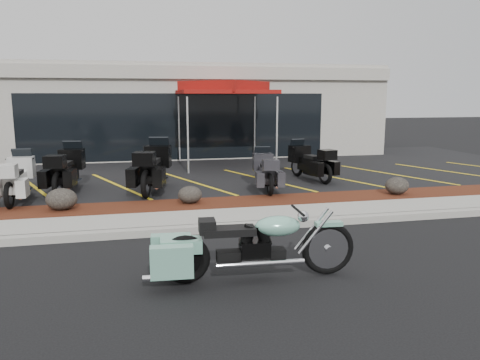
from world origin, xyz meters
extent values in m
plane|color=black|center=(0.00, 0.00, 0.00)|extent=(90.00, 90.00, 0.00)
cube|color=gray|center=(0.00, 0.90, 0.07)|extent=(24.00, 0.25, 0.15)
cube|color=gray|center=(0.00, 1.60, 0.07)|extent=(24.00, 1.20, 0.15)
cube|color=#37110C|center=(0.00, 2.80, 0.08)|extent=(24.00, 1.20, 0.16)
cube|color=black|center=(0.00, 8.20, 0.07)|extent=(26.00, 9.60, 0.15)
cube|color=gray|center=(0.00, 14.50, 2.00)|extent=(18.00, 8.00, 4.00)
cube|color=black|center=(0.00, 10.52, 1.50)|extent=(12.00, 0.06, 2.60)
cube|color=gray|center=(0.00, 10.49, 3.60)|extent=(18.00, 0.30, 0.50)
ellipsoid|color=black|center=(-3.35, 2.84, 0.41)|extent=(0.69, 0.58, 0.49)
ellipsoid|color=black|center=(-0.44, 2.87, 0.37)|extent=(0.58, 0.49, 0.41)
ellipsoid|color=black|center=(4.97, 2.72, 0.39)|extent=(0.64, 0.53, 0.45)
cone|color=#CB4706|center=(-1.30, 7.94, 0.38)|extent=(0.39, 0.39, 0.45)
cylinder|color=silver|center=(0.07, 7.34, 1.41)|extent=(0.06, 0.06, 2.53)
cylinder|color=silver|center=(3.15, 7.42, 1.41)|extent=(0.06, 0.06, 2.53)
cylinder|color=silver|center=(-0.01, 10.41, 1.41)|extent=(0.06, 0.06, 2.53)
cylinder|color=silver|center=(3.07, 10.49, 1.41)|extent=(0.06, 0.06, 2.53)
cube|color=maroon|center=(1.57, 8.92, 2.84)|extent=(3.38, 3.38, 0.13)
cube|color=maroon|center=(1.57, 8.92, 3.03)|extent=(3.42, 3.42, 0.38)
camera|label=1|loc=(-1.67, -8.09, 2.70)|focal=35.00mm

